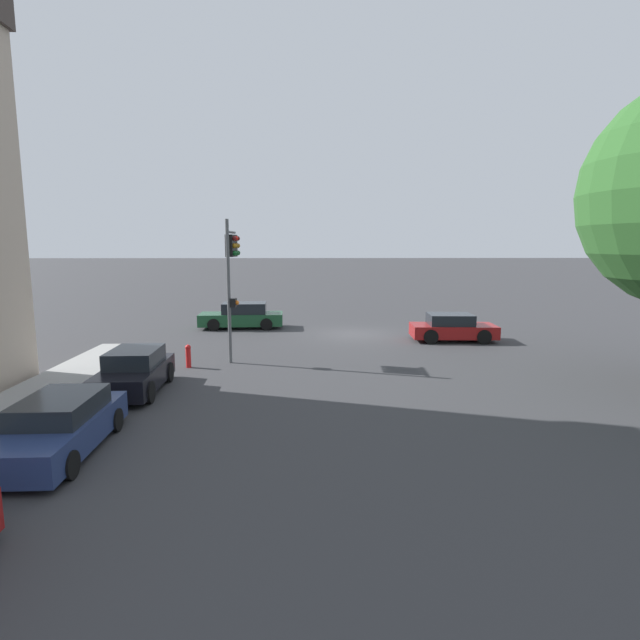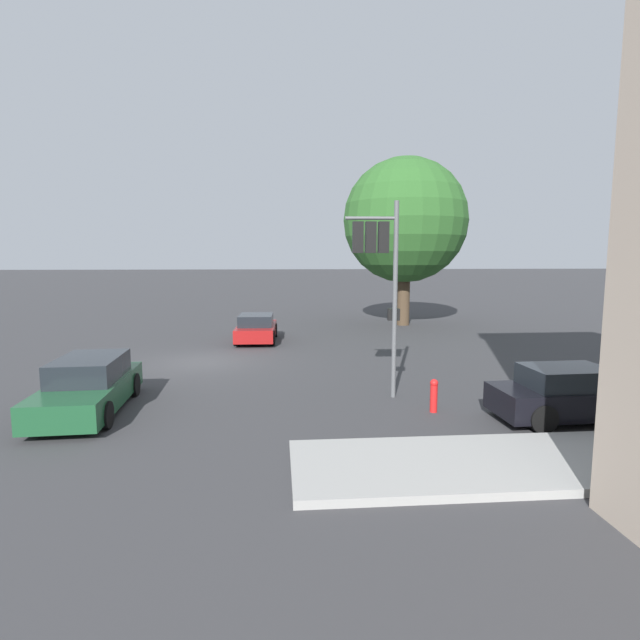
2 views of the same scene
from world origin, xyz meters
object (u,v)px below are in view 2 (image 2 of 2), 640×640
at_px(parked_car_0, 569,395).
at_px(street_tree, 405,221).
at_px(crossing_car_0, 256,328).
at_px(fire_hydrant, 434,395).
at_px(crossing_car_1, 89,386).
at_px(traffic_signal, 378,258).

bearing_deg(parked_car_0, street_tree, 87.25).
bearing_deg(crossing_car_0, fire_hydrant, -154.07).
height_order(crossing_car_1, fire_hydrant, crossing_car_1).
xyz_separation_m(street_tree, parked_car_0, (18.26, -0.25, -5.71)).
height_order(traffic_signal, fire_hydrant, traffic_signal).
height_order(street_tree, fire_hydrant, street_tree).
distance_m(crossing_car_1, fire_hydrant, 9.42).
bearing_deg(parked_car_0, traffic_signal, 148.53).
xyz_separation_m(crossing_car_0, crossing_car_1, (11.12, -4.07, 0.04)).
bearing_deg(fire_hydrant, crossing_car_0, -156.12).
xyz_separation_m(parked_car_0, fire_hydrant, (-0.96, -3.27, -0.18)).
bearing_deg(fire_hydrant, traffic_signal, -141.67).
distance_m(street_tree, parked_car_0, 19.13).
distance_m(traffic_signal, crossing_car_0, 11.68).
bearing_deg(fire_hydrant, street_tree, 168.50).
relative_size(street_tree, crossing_car_1, 2.09).
relative_size(street_tree, crossing_car_0, 2.40).
distance_m(street_tree, crossing_car_1, 21.65).
height_order(crossing_car_0, parked_car_0, parked_car_0).
bearing_deg(street_tree, crossing_car_0, -58.95).
xyz_separation_m(traffic_signal, crossing_car_1, (0.75, -8.10, -3.48)).
relative_size(crossing_car_0, crossing_car_1, 0.87).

